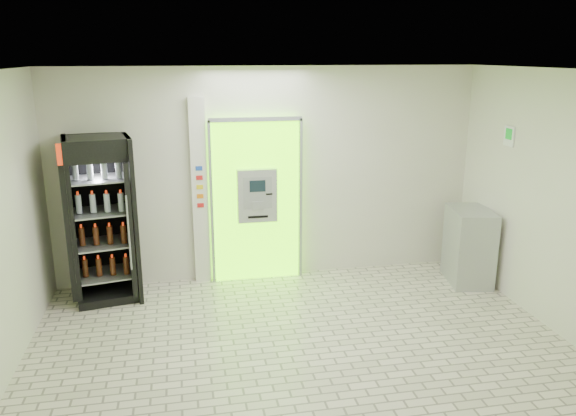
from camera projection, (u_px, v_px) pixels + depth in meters
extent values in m
plane|color=beige|center=(307.00, 361.00, 5.97)|extent=(6.00, 6.00, 0.00)
plane|color=silver|center=(269.00, 175.00, 7.93)|extent=(6.00, 0.00, 6.00)
plane|color=silver|center=(407.00, 354.00, 3.20)|extent=(6.00, 0.00, 6.00)
plane|color=white|center=(310.00, 71.00, 5.17)|extent=(6.00, 6.00, 0.00)
cube|color=#61F201|center=(256.00, 201.00, 7.92)|extent=(1.20, 0.12, 2.30)
cube|color=gray|center=(256.00, 119.00, 7.55)|extent=(1.28, 0.04, 0.06)
cube|color=gray|center=(212.00, 204.00, 7.74)|extent=(0.04, 0.04, 2.30)
cube|color=gray|center=(301.00, 200.00, 7.97)|extent=(0.04, 0.04, 2.30)
cube|color=black|center=(264.00, 245.00, 8.06)|extent=(0.62, 0.01, 0.67)
cube|color=black|center=(231.00, 144.00, 7.59)|extent=(0.22, 0.01, 0.18)
cube|color=#A6A9AE|center=(257.00, 196.00, 7.79)|extent=(0.55, 0.12, 0.75)
cube|color=black|center=(258.00, 186.00, 7.69)|extent=(0.22, 0.01, 0.16)
cube|color=gray|center=(258.00, 206.00, 7.76)|extent=(0.16, 0.01, 0.12)
cube|color=black|center=(269.00, 194.00, 7.75)|extent=(0.09, 0.01, 0.02)
cube|color=black|center=(258.00, 217.00, 7.81)|extent=(0.28, 0.01, 0.03)
cube|color=silver|center=(200.00, 192.00, 7.76)|extent=(0.22, 0.10, 2.60)
cube|color=#193FB2|center=(199.00, 168.00, 7.61)|extent=(0.09, 0.01, 0.06)
cube|color=red|center=(199.00, 178.00, 7.65)|extent=(0.09, 0.01, 0.06)
cube|color=yellow|center=(200.00, 187.00, 7.68)|extent=(0.09, 0.01, 0.06)
cube|color=orange|center=(200.00, 196.00, 7.72)|extent=(0.09, 0.01, 0.06)
cube|color=red|center=(201.00, 205.00, 7.75)|extent=(0.09, 0.01, 0.06)
cube|color=black|center=(103.00, 219.00, 7.28)|extent=(0.93, 0.87, 2.16)
cube|color=black|center=(106.00, 212.00, 7.60)|extent=(0.80, 0.21, 2.16)
cube|color=red|center=(92.00, 153.00, 6.68)|extent=(0.78, 0.16, 0.26)
cube|color=white|center=(92.00, 153.00, 6.68)|extent=(0.45, 0.09, 0.08)
cube|color=black|center=(109.00, 292.00, 7.55)|extent=(0.93, 0.87, 0.11)
cylinder|color=gray|center=(129.00, 233.00, 7.00)|extent=(0.03, 0.03, 0.97)
cube|color=gray|center=(108.00, 274.00, 7.48)|extent=(0.79, 0.74, 0.02)
cube|color=gray|center=(105.00, 243.00, 7.36)|extent=(0.79, 0.74, 0.02)
cube|color=gray|center=(102.00, 211.00, 7.25)|extent=(0.79, 0.74, 0.02)
cube|color=gray|center=(99.00, 179.00, 7.13)|extent=(0.79, 0.74, 0.02)
cube|color=#A6A9AE|center=(469.00, 246.00, 7.92)|extent=(0.67, 0.88, 1.06)
cube|color=gray|center=(452.00, 243.00, 7.86)|extent=(0.14, 0.77, 0.01)
cube|color=white|center=(509.00, 136.00, 7.27)|extent=(0.02, 0.22, 0.26)
cube|color=#0D901F|center=(509.00, 134.00, 7.26)|extent=(0.00, 0.14, 0.14)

